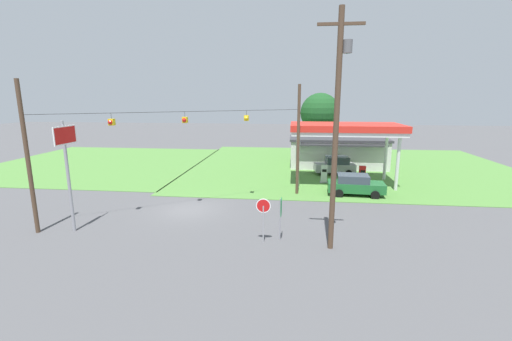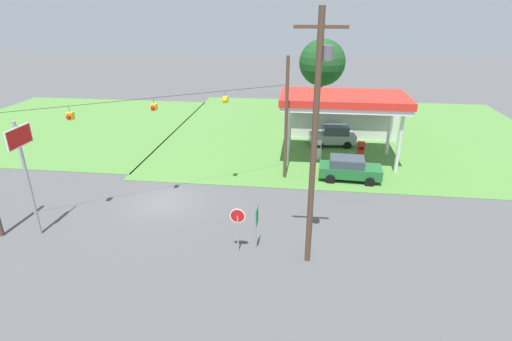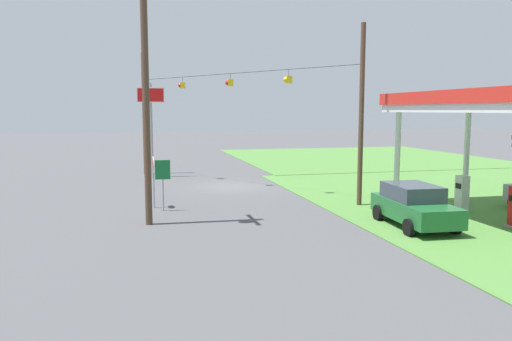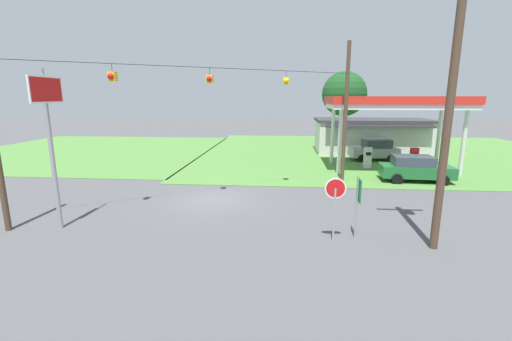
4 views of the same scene
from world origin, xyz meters
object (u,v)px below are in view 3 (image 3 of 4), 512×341
object	(u,v)px
stop_sign_overhead	(151,112)
route_sign	(163,175)
gas_station_canopy	(493,104)
utility_pole_main	(145,61)
car_at_pumps_front	(414,205)
fuel_pump_near	(462,195)
stop_sign_roadside	(153,170)

from	to	relation	value
stop_sign_overhead	route_sign	bearing A→B (deg)	0.30
gas_station_canopy	route_sign	distance (m)	14.78
stop_sign_overhead	utility_pole_main	xyz separation A→B (m)	(14.97, -0.67, 2.06)
gas_station_canopy	car_at_pumps_front	world-z (taller)	gas_station_canopy
stop_sign_overhead	utility_pole_main	size ratio (longest dim) A/B	0.55
fuel_pump_near	route_sign	world-z (taller)	route_sign
stop_sign_overhead	utility_pole_main	world-z (taller)	utility_pole_main
gas_station_canopy	car_at_pumps_front	xyz separation A→B (m)	(0.46, -3.80, -4.08)
stop_sign_roadside	car_at_pumps_front	bearing A→B (deg)	-123.12
car_at_pumps_front	stop_sign_roadside	world-z (taller)	stop_sign_roadside
stop_sign_roadside	utility_pole_main	world-z (taller)	utility_pole_main
gas_station_canopy	fuel_pump_near	size ratio (longest dim) A/B	5.77
fuel_pump_near	car_at_pumps_front	distance (m)	4.38
gas_station_canopy	car_at_pumps_front	distance (m)	5.60
car_at_pumps_front	stop_sign_overhead	world-z (taller)	stop_sign_overhead
fuel_pump_near	stop_sign_overhead	xyz separation A→B (m)	(-15.71, -13.53, 3.76)
route_sign	utility_pole_main	bearing A→B (deg)	-15.10
gas_station_canopy	stop_sign_overhead	size ratio (longest dim) A/B	1.49
fuel_pump_near	gas_station_canopy	bearing A→B (deg)	0.05
fuel_pump_near	utility_pole_main	world-z (taller)	utility_pole_main
fuel_pump_near	route_sign	xyz separation A→B (m)	(-3.45, -13.46, 0.90)
utility_pole_main	car_at_pumps_front	bearing A→B (deg)	74.33
fuel_pump_near	car_at_pumps_front	bearing A→B (deg)	-60.18
route_sign	stop_sign_overhead	bearing A→B (deg)	-179.70
stop_sign_roadside	route_sign	distance (m)	1.02
route_sign	car_at_pumps_front	bearing A→B (deg)	59.78
car_at_pumps_front	stop_sign_overhead	xyz separation A→B (m)	(-17.88, -9.73, 3.67)
car_at_pumps_front	route_sign	bearing A→B (deg)	-116.86
fuel_pump_near	car_at_pumps_front	xyz separation A→B (m)	(2.18, -3.80, 0.08)
utility_pole_main	route_sign	bearing A→B (deg)	164.90
route_sign	utility_pole_main	distance (m)	5.66
fuel_pump_near	stop_sign_roadside	distance (m)	14.57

